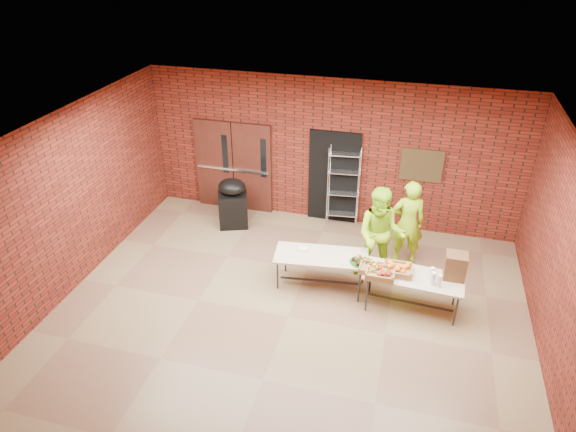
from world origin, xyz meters
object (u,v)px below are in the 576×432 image
object	(u,v)px
coffee_dispenser	(455,266)
volunteer_man	(380,235)
table_right	(414,279)
wire_rack	(343,187)
table_left	(321,258)
volunteer_woman	(408,223)
covered_grill	(233,203)

from	to	relation	value
coffee_dispenser	volunteer_man	size ratio (longest dim) A/B	0.25
table_right	wire_rack	bearing A→B (deg)	126.84
table_left	coffee_dispenser	size ratio (longest dim) A/B	3.80
wire_rack	volunteer_woman	distance (m)	1.81
wire_rack	covered_grill	xyz separation A→B (m)	(-2.30, -0.67, -0.35)
volunteer_woman	volunteer_man	bearing A→B (deg)	43.86
table_left	volunteer_man	bearing A→B (deg)	23.40
wire_rack	table_left	size ratio (longest dim) A/B	1.05
covered_grill	volunteer_man	size ratio (longest dim) A/B	0.60
covered_grill	volunteer_woman	distance (m)	3.77
coffee_dispenser	volunteer_woman	bearing A→B (deg)	123.43
table_left	volunteer_woman	xyz separation A→B (m)	(1.42, 1.23, 0.25)
table_left	coffee_dispenser	bearing A→B (deg)	-8.61
coffee_dispenser	volunteer_woman	distance (m)	1.55
table_left	covered_grill	xyz separation A→B (m)	(-2.31, 1.67, -0.07)
wire_rack	table_left	bearing A→B (deg)	-95.92
wire_rack	coffee_dispenser	distance (m)	3.31
table_left	volunteer_woman	world-z (taller)	volunteer_woman
wire_rack	volunteer_man	xyz separation A→B (m)	(0.98, -1.77, 0.01)
table_right	volunteer_man	xyz separation A→B (m)	(-0.67, 0.77, 0.30)
wire_rack	volunteer_man	bearing A→B (deg)	-67.12
coffee_dispenser	covered_grill	bearing A→B (deg)	159.28
table_left	table_right	world-z (taller)	table_left
covered_grill	table_left	bearing A→B (deg)	-56.49
table_right	covered_grill	xyz separation A→B (m)	(-3.94, 1.87, -0.07)
table_right	covered_grill	world-z (taller)	covered_grill
covered_grill	volunteer_woman	xyz separation A→B (m)	(3.73, -0.44, 0.32)
covered_grill	volunteer_man	world-z (taller)	volunteer_man
table_left	table_right	xyz separation A→B (m)	(1.64, -0.20, -0.01)
covered_grill	coffee_dispenser	bearing A→B (deg)	-41.37
table_left	wire_rack	bearing A→B (deg)	83.34
coffee_dispenser	volunteer_woman	world-z (taller)	volunteer_woman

